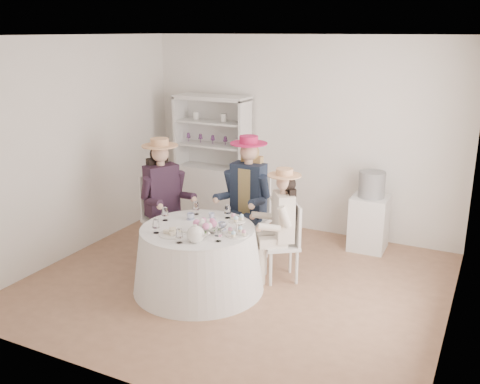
% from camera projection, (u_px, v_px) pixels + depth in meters
% --- Properties ---
extents(ground, '(4.50, 4.50, 0.00)m').
position_uv_depth(ground, '(236.00, 283.00, 6.07)').
color(ground, '#895F44').
rests_on(ground, ground).
extents(ceiling, '(4.50, 4.50, 0.00)m').
position_uv_depth(ceiling, '(236.00, 35.00, 5.29)').
color(ceiling, white).
rests_on(ceiling, wall_back).
extents(wall_back, '(4.50, 0.00, 4.50)m').
position_uv_depth(wall_back, '(301.00, 136.00, 7.39)').
color(wall_back, white).
rests_on(wall_back, ground).
extents(wall_front, '(4.50, 0.00, 4.50)m').
position_uv_depth(wall_front, '(114.00, 227.00, 3.97)').
color(wall_front, white).
rests_on(wall_front, ground).
extents(wall_left, '(0.00, 4.50, 4.50)m').
position_uv_depth(wall_left, '(75.00, 148.00, 6.64)').
color(wall_left, white).
rests_on(wall_left, ground).
extents(wall_right, '(0.00, 4.50, 4.50)m').
position_uv_depth(wall_right, '(463.00, 195.00, 4.72)').
color(wall_right, white).
rests_on(wall_right, ground).
extents(tea_table, '(1.44, 1.44, 0.71)m').
position_uv_depth(tea_table, '(198.00, 259.00, 5.85)').
color(tea_table, white).
rests_on(tea_table, ground).
extents(hutch, '(1.24, 0.78, 1.86)m').
position_uv_depth(hutch, '(214.00, 177.00, 7.93)').
color(hutch, silver).
rests_on(hutch, ground).
extents(side_table, '(0.46, 0.46, 0.71)m').
position_uv_depth(side_table, '(369.00, 223.00, 6.93)').
color(side_table, silver).
rests_on(side_table, ground).
extents(hatbox, '(0.44, 0.44, 0.33)m').
position_uv_depth(hatbox, '(372.00, 184.00, 6.77)').
color(hatbox, black).
rests_on(hatbox, side_table).
extents(guest_left, '(0.65, 0.59, 1.52)m').
position_uv_depth(guest_left, '(163.00, 193.00, 6.48)').
color(guest_left, silver).
rests_on(guest_left, ground).
extents(guest_mid, '(0.56, 0.59, 1.56)m').
position_uv_depth(guest_mid, '(248.00, 192.00, 6.43)').
color(guest_mid, silver).
rests_on(guest_mid, ground).
extents(guest_right, '(0.56, 0.53, 1.31)m').
position_uv_depth(guest_right, '(281.00, 218.00, 5.95)').
color(guest_right, silver).
rests_on(guest_right, ground).
extents(spare_chair, '(0.41, 0.41, 0.96)m').
position_uv_depth(spare_chair, '(254.00, 215.00, 6.73)').
color(spare_chair, silver).
rests_on(spare_chair, ground).
extents(teacup_a, '(0.11, 0.11, 0.07)m').
position_uv_depth(teacup_a, '(191.00, 217.00, 5.99)').
color(teacup_a, white).
rests_on(teacup_a, tea_table).
extents(teacup_b, '(0.09, 0.09, 0.06)m').
position_uv_depth(teacup_b, '(212.00, 216.00, 6.00)').
color(teacup_b, white).
rests_on(teacup_b, tea_table).
extents(teacup_c, '(0.12, 0.12, 0.07)m').
position_uv_depth(teacup_c, '(221.00, 226.00, 5.68)').
color(teacup_c, white).
rests_on(teacup_c, tea_table).
extents(flower_bowl, '(0.26, 0.26, 0.06)m').
position_uv_depth(flower_bowl, '(216.00, 229.00, 5.64)').
color(flower_bowl, white).
rests_on(flower_bowl, tea_table).
extents(flower_arrangement, '(0.20, 0.19, 0.07)m').
position_uv_depth(flower_arrangement, '(207.00, 225.00, 5.55)').
color(flower_arrangement, pink).
rests_on(flower_arrangement, tea_table).
extents(table_teapot, '(0.25, 0.18, 0.19)m').
position_uv_depth(table_teapot, '(196.00, 234.00, 5.34)').
color(table_teapot, white).
rests_on(table_teapot, tea_table).
extents(sandwich_plate, '(0.28, 0.28, 0.06)m').
position_uv_depth(sandwich_plate, '(172.00, 233.00, 5.55)').
color(sandwich_plate, white).
rests_on(sandwich_plate, tea_table).
extents(cupcake_stand, '(0.24, 0.24, 0.22)m').
position_uv_depth(cupcake_stand, '(237.00, 228.00, 5.51)').
color(cupcake_stand, white).
rests_on(cupcake_stand, tea_table).
extents(stemware_set, '(0.95, 0.95, 0.15)m').
position_uv_depth(stemware_set, '(197.00, 221.00, 5.72)').
color(stemware_set, white).
rests_on(stemware_set, tea_table).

